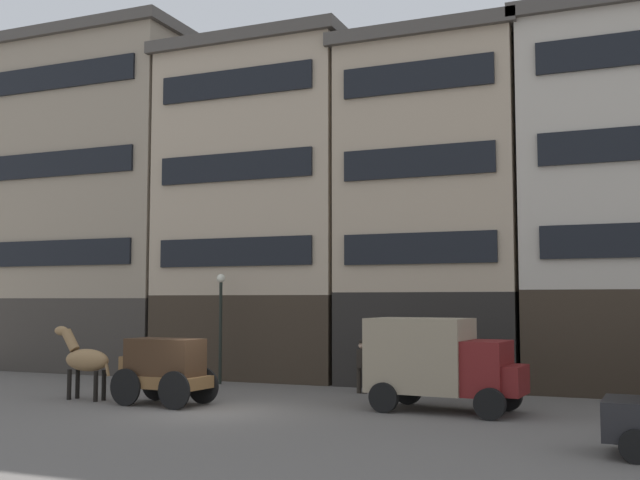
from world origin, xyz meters
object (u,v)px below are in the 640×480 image
pedestrian_officer (362,364)px  delivery_truck_near (440,361)px  draft_horse (85,359)px  cargo_wagon (163,366)px  streetlamp_curbside (221,312)px

pedestrian_officer → delivery_truck_near: bearing=-42.1°
delivery_truck_near → pedestrian_officer: 4.64m
draft_horse → pedestrian_officer: bearing=33.1°
cargo_wagon → draft_horse: size_ratio=1.28×
delivery_truck_near → pedestrian_officer: (-3.43, 3.09, -0.44)m
draft_horse → streetlamp_curbside: streetlamp_curbside is taller
cargo_wagon → draft_horse: 2.95m
cargo_wagon → pedestrian_officer: size_ratio=1.67×
cargo_wagon → pedestrian_officer: 6.75m
delivery_truck_near → streetlamp_curbside: bearing=158.2°
pedestrian_officer → streetlamp_curbside: (-5.82, 0.60, 1.69)m
delivery_truck_near → streetlamp_curbside: (-9.25, 3.70, 1.25)m
cargo_wagon → delivery_truck_near: bearing=12.9°
delivery_truck_near → streetlamp_curbside: streetlamp_curbside is taller
cargo_wagon → streetlamp_curbside: size_ratio=0.73×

